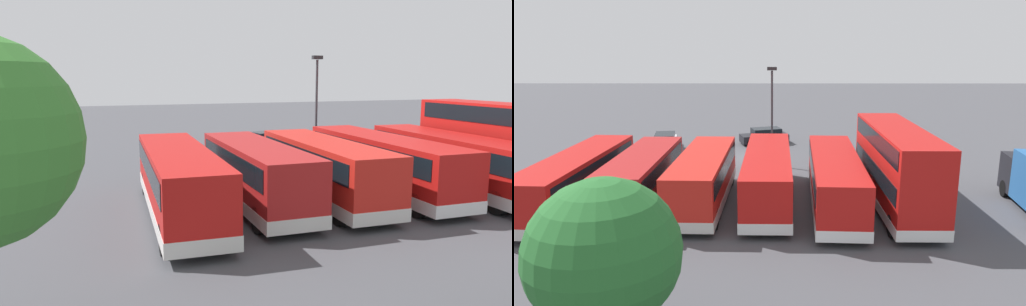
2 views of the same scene
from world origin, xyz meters
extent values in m
plane|color=#47474C|center=(0.00, 0.00, 0.00)|extent=(140.00, 140.00, 0.00)
cube|color=#B71411|center=(-8.75, 11.39, 2.45)|extent=(2.61, 11.09, 4.20)
cube|color=silver|center=(-8.75, 11.39, 0.62)|extent=(2.65, 11.13, 0.55)
cube|color=black|center=(-8.75, 11.39, 2.25)|extent=(2.67, 10.29, 0.90)
cube|color=black|center=(-8.75, 11.39, 3.95)|extent=(2.67, 10.29, 0.90)
cube|color=black|center=(-8.78, 5.83, 2.25)|extent=(2.25, 0.07, 1.10)
cylinder|color=black|center=(-7.65, 7.25, 0.55)|extent=(0.31, 1.10, 1.10)
cylinder|color=black|center=(-9.90, 7.26, 0.55)|extent=(0.31, 1.10, 1.10)
cylinder|color=black|center=(-7.60, 15.53, 0.55)|extent=(0.31, 1.10, 1.10)
cylinder|color=black|center=(-9.85, 15.54, 0.55)|extent=(0.31, 1.10, 1.10)
cube|color=#B71411|center=(-5.40, 11.21, 1.65)|extent=(3.13, 11.75, 2.60)
cube|color=silver|center=(-5.40, 11.21, 0.62)|extent=(3.17, 11.79, 0.55)
cube|color=black|center=(-5.40, 11.21, 2.25)|extent=(3.15, 10.95, 0.90)
cube|color=black|center=(-5.69, 5.38, 2.25)|extent=(2.25, 0.17, 1.10)
cylinder|color=black|center=(-4.49, 6.75, 0.55)|extent=(0.35, 1.11, 1.10)
cylinder|color=black|center=(-6.74, 6.86, 0.55)|extent=(0.35, 1.11, 1.10)
cylinder|color=black|center=(-4.05, 15.57, 0.55)|extent=(0.35, 1.11, 1.10)
cylinder|color=black|center=(-6.30, 15.68, 0.55)|extent=(0.35, 1.11, 1.10)
cube|color=#B71411|center=(-1.62, 10.42, 1.65)|extent=(2.69, 11.52, 2.60)
cube|color=silver|center=(-1.62, 10.42, 0.62)|extent=(2.73, 11.56, 0.55)
cube|color=black|center=(-1.62, 10.42, 2.25)|extent=(2.74, 10.72, 0.90)
cube|color=black|center=(-1.69, 4.65, 2.25)|extent=(2.25, 0.09, 1.10)
cylinder|color=black|center=(-0.55, 6.07, 0.55)|extent=(0.31, 1.10, 1.10)
cylinder|color=black|center=(-2.80, 6.09, 0.55)|extent=(0.31, 1.10, 1.10)
cylinder|color=black|center=(-0.44, 14.76, 0.55)|extent=(0.31, 1.10, 1.10)
cylinder|color=black|center=(-2.69, 14.78, 0.55)|extent=(0.31, 1.10, 1.10)
cube|color=red|center=(2.03, 10.88, 1.65)|extent=(2.81, 10.35, 2.60)
cube|color=silver|center=(2.03, 10.88, 0.62)|extent=(2.85, 10.39, 0.55)
cube|color=black|center=(2.03, 10.88, 2.25)|extent=(2.85, 9.55, 0.90)
cube|color=black|center=(1.90, 5.71, 2.25)|extent=(2.25, 0.12, 1.10)
cylinder|color=black|center=(3.06, 7.11, 0.55)|extent=(0.33, 1.11, 1.10)
cylinder|color=black|center=(0.81, 7.16, 0.55)|extent=(0.33, 1.11, 1.10)
cylinder|color=black|center=(3.24, 14.60, 0.55)|extent=(0.33, 1.11, 1.10)
cylinder|color=black|center=(0.99, 14.65, 0.55)|extent=(0.33, 1.11, 1.10)
cube|color=#A51919|center=(5.50, 10.84, 1.65)|extent=(2.68, 10.05, 2.60)
cube|color=silver|center=(5.50, 10.84, 0.62)|extent=(2.72, 10.09, 0.55)
cube|color=black|center=(5.50, 10.84, 2.25)|extent=(2.73, 9.25, 0.90)
cube|color=black|center=(5.43, 5.80, 2.25)|extent=(2.25, 0.09, 1.10)
cylinder|color=black|center=(6.57, 7.21, 0.55)|extent=(0.31, 1.10, 1.10)
cylinder|color=black|center=(4.32, 7.24, 0.55)|extent=(0.31, 1.10, 1.10)
cylinder|color=black|center=(6.67, 14.43, 0.55)|extent=(0.31, 1.10, 1.10)
cylinder|color=black|center=(4.42, 14.46, 0.55)|extent=(0.31, 1.10, 1.10)
cube|color=#B71411|center=(9.12, 11.06, 1.65)|extent=(3.05, 11.73, 2.60)
cube|color=silver|center=(9.12, 11.06, 0.62)|extent=(3.09, 11.78, 0.55)
cube|color=black|center=(9.12, 11.06, 2.25)|extent=(3.08, 10.94, 0.90)
cube|color=black|center=(8.86, 5.22, 2.25)|extent=(2.25, 0.16, 1.10)
cylinder|color=black|center=(10.05, 6.60, 0.55)|extent=(0.35, 1.11, 1.10)
cylinder|color=black|center=(7.80, 6.70, 0.55)|extent=(0.35, 1.11, 1.10)
cylinder|color=black|center=(10.43, 15.43, 0.55)|extent=(0.35, 1.11, 1.10)
cylinder|color=black|center=(8.19, 15.52, 0.55)|extent=(0.35, 1.11, 1.10)
cylinder|color=black|center=(-15.90, 9.45, 0.50)|extent=(0.41, 1.03, 1.00)
cube|color=silver|center=(7.39, -3.28, 0.53)|extent=(2.46, 4.64, 0.70)
cube|color=black|center=(7.36, -3.08, 1.15)|extent=(2.03, 2.87, 0.55)
cylinder|color=black|center=(8.43, -4.74, 0.32)|extent=(0.32, 0.67, 0.64)
cylinder|color=black|center=(6.85, -4.99, 0.32)|extent=(0.32, 0.67, 0.64)
cylinder|color=black|center=(7.93, -1.57, 0.32)|extent=(0.32, 0.67, 0.64)
cylinder|color=black|center=(6.35, -1.82, 0.32)|extent=(0.32, 0.67, 0.64)
cube|color=black|center=(-1.15, -5.68, 0.53)|extent=(4.63, 3.01, 0.70)
cube|color=black|center=(-1.34, -5.74, 1.15)|extent=(2.95, 2.34, 0.55)
cylinder|color=black|center=(0.08, -4.45, 0.32)|extent=(0.68, 0.40, 0.64)
cylinder|color=black|center=(0.56, -5.97, 0.32)|extent=(0.68, 0.40, 0.64)
cylinder|color=black|center=(-2.86, -5.38, 0.32)|extent=(0.68, 0.40, 0.64)
cylinder|color=black|center=(-2.38, -6.91, 0.32)|extent=(0.68, 0.40, 0.64)
cylinder|color=#38383D|center=(-1.86, 2.23, 3.54)|extent=(0.16, 0.16, 7.09)
cube|color=#262628|center=(-1.86, 2.23, 7.24)|extent=(0.70, 0.30, 0.24)
cylinder|color=#333338|center=(-6.83, -0.82, 0.47)|extent=(0.60, 0.60, 0.95)
sphere|color=#236028|center=(2.54, 25.16, 3.69)|extent=(4.07, 4.07, 4.07)
camera|label=1|loc=(12.63, 31.00, 6.05)|focal=33.27mm
camera|label=2|loc=(-1.84, 36.56, 9.12)|focal=33.00mm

